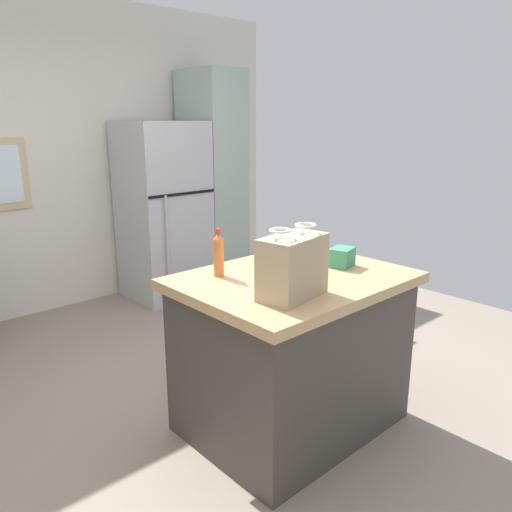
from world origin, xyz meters
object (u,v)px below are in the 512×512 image
object	(u,v)px
tall_cabinet	(213,181)
bottle	(219,255)
refrigerator	(164,211)
shopping_bag	(293,267)
small_box	(342,257)
kitchen_island	(292,351)

from	to	relation	value
tall_cabinet	bottle	xyz separation A→B (m)	(-1.62, -2.14, -0.08)
refrigerator	shopping_bag	distance (m)	2.81
small_box	tall_cabinet	bearing A→B (deg)	68.26
refrigerator	tall_cabinet	xyz separation A→B (m)	(0.61, 0.00, 0.25)
small_box	kitchen_island	bearing A→B (deg)	169.26
tall_cabinet	small_box	world-z (taller)	tall_cabinet
small_box	shopping_bag	bearing A→B (deg)	-164.42
refrigerator	small_box	bearing A→B (deg)	-98.60
refrigerator	shopping_bag	size ratio (longest dim) A/B	4.67
tall_cabinet	small_box	size ratio (longest dim) A/B	15.83
shopping_bag	bottle	xyz separation A→B (m)	(-0.05, 0.50, -0.03)
shopping_bag	small_box	bearing A→B (deg)	15.58
tall_cabinet	shopping_bag	size ratio (longest dim) A/B	6.02
kitchen_island	refrigerator	world-z (taller)	refrigerator
kitchen_island	bottle	distance (m)	0.69
shopping_bag	small_box	distance (m)	0.61
tall_cabinet	bottle	bearing A→B (deg)	-127.08
bottle	tall_cabinet	bearing A→B (deg)	52.92
kitchen_island	small_box	xyz separation A→B (m)	(0.33, -0.06, 0.50)
small_box	bottle	world-z (taller)	bottle
tall_cabinet	shopping_bag	world-z (taller)	tall_cabinet
shopping_bag	bottle	size ratio (longest dim) A/B	1.41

